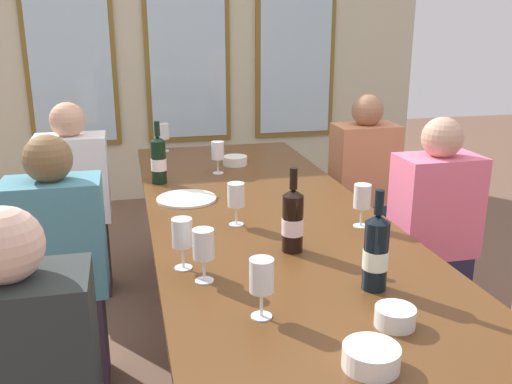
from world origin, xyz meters
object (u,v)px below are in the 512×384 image
(wine_glass_4, at_px, (236,197))
(seated_person_3, at_px, (433,238))
(seated_person_1, at_px, (363,189))
(wine_glass_2, at_px, (262,277))
(wine_glass_5, at_px, (182,234))
(seated_person_0, at_px, (76,206))
(wine_bottle_2, at_px, (376,252))
(seated_person_2, at_px, (60,274))
(tasting_bowl_2, at_px, (235,161))
(wine_glass_1, at_px, (218,152))
(wine_glass_6, at_px, (164,133))
(wine_bottle_0, at_px, (293,220))
(white_plate_0, at_px, (187,199))
(dining_table, at_px, (261,223))
(wine_bottle_1, at_px, (159,160))
(tasting_bowl_0, at_px, (395,317))
(wine_glass_0, at_px, (203,247))
(wine_glass_3, at_px, (362,199))
(tasting_bowl_1, at_px, (371,357))

(wine_glass_4, height_order, seated_person_3, seated_person_3)
(seated_person_1, bearing_deg, wine_glass_2, -121.55)
(wine_glass_5, bearing_deg, wine_glass_2, -64.55)
(seated_person_0, bearing_deg, wine_bottle_2, -59.42)
(wine_glass_2, height_order, seated_person_2, seated_person_2)
(tasting_bowl_2, relative_size, wine_glass_5, 0.79)
(wine_glass_1, relative_size, wine_glass_6, 1.00)
(wine_glass_5, xyz_separation_m, seated_person_1, (1.25, 1.37, -0.34))
(wine_bottle_0, distance_m, tasting_bowl_2, 1.28)
(white_plate_0, distance_m, seated_person_2, 0.63)
(tasting_bowl_2, bearing_deg, dining_table, -92.97)
(wine_bottle_1, bearing_deg, seated_person_1, 14.34)
(wine_glass_5, bearing_deg, wine_bottle_1, 90.36)
(tasting_bowl_2, bearing_deg, seated_person_0, 173.68)
(tasting_bowl_2, xyz_separation_m, wine_glass_1, (-0.12, -0.16, 0.09))
(dining_table, relative_size, wine_bottle_1, 8.51)
(seated_person_3, bearing_deg, tasting_bowl_0, -125.09)
(wine_glass_0, bearing_deg, tasting_bowl_2, 75.18)
(wine_bottle_0, xyz_separation_m, wine_glass_2, (-0.22, -0.43, 0.01))
(wine_bottle_2, bearing_deg, wine_bottle_0, 114.86)
(white_plate_0, bearing_deg, tasting_bowl_0, -71.28)
(tasting_bowl_2, distance_m, wine_glass_6, 0.58)
(wine_glass_6, bearing_deg, wine_glass_3, -66.80)
(wine_glass_2, distance_m, wine_glass_4, 0.74)
(wine_bottle_1, bearing_deg, seated_person_3, -22.06)
(white_plate_0, height_order, seated_person_1, seated_person_1)
(wine_glass_0, height_order, wine_glass_6, same)
(tasting_bowl_2, height_order, seated_person_2, seated_person_2)
(wine_bottle_2, xyz_separation_m, seated_person_0, (-1.01, 1.71, -0.33))
(wine_glass_1, distance_m, wine_glass_4, 0.81)
(wine_glass_4, relative_size, seated_person_0, 0.16)
(wine_glass_1, distance_m, wine_glass_3, 1.03)
(wine_glass_4, distance_m, wine_glass_6, 1.42)
(tasting_bowl_0, height_order, wine_glass_6, wine_glass_6)
(wine_bottle_1, height_order, seated_person_0, seated_person_0)
(wine_glass_0, xyz_separation_m, wine_glass_1, (0.26, 1.28, 0.00))
(dining_table, relative_size, tasting_bowl_0, 24.24)
(seated_person_0, bearing_deg, tasting_bowl_1, -68.34)
(tasting_bowl_0, bearing_deg, wine_glass_6, 101.03)
(tasting_bowl_1, height_order, wine_glass_6, wine_glass_6)
(tasting_bowl_0, xyz_separation_m, wine_glass_3, (0.22, 0.73, 0.09))
(wine_glass_0, bearing_deg, wine_glass_2, -64.69)
(wine_bottle_1, distance_m, wine_glass_4, 0.73)
(wine_glass_4, bearing_deg, seated_person_2, 167.76)
(wine_bottle_1, relative_size, seated_person_2, 0.28)
(white_plate_0, xyz_separation_m, wine_glass_5, (-0.09, -0.75, 0.12))
(tasting_bowl_1, xyz_separation_m, tasting_bowl_2, (0.06, 1.99, -0.00))
(wine_glass_6, bearing_deg, wine_glass_2, -87.22)
(wine_bottle_2, relative_size, wine_glass_2, 1.81)
(tasting_bowl_1, bearing_deg, wine_glass_0, 120.20)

